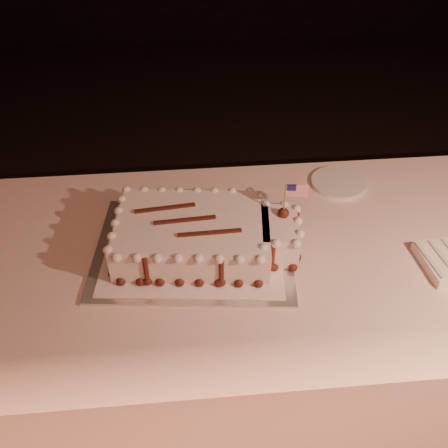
{
  "coord_description": "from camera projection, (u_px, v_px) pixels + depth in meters",
  "views": [
    {
      "loc": [
        -0.36,
        -0.32,
        1.67
      ],
      "look_at": [
        -0.27,
        0.63,
        0.84
      ],
      "focal_mm": 40.0,
      "sensor_mm": 36.0,
      "label": 1
    }
  ],
  "objects": [
    {
      "name": "side_plate",
      "position": [
        338.0,
        183.0,
        1.53
      ],
      "size": [
        0.17,
        0.17,
        0.01
      ],
      "primitive_type": "cylinder",
      "color": "silver",
      "rests_on": "banquet_table"
    },
    {
      "name": "banquet_table",
      "position": [
        311.0,
        334.0,
        1.57
      ],
      "size": [
        2.4,
        0.8,
        0.75
      ],
      "primitive_type": "cube",
      "color": "#F9CFC1",
      "rests_on": "ground"
    },
    {
      "name": "sheet_cake",
      "position": [
        204.0,
        235.0,
        1.28
      ],
      "size": [
        0.5,
        0.32,
        0.19
      ],
      "color": "white",
      "rests_on": "doily"
    },
    {
      "name": "doily",
      "position": [
        194.0,
        248.0,
        1.31
      ],
      "size": [
        0.5,
        0.4,
        0.0
      ],
      "primitive_type": "cube",
      "rotation": [
        0.0,
        0.0,
        -0.11
      ],
      "color": "white",
      "rests_on": "cake_board"
    },
    {
      "name": "cake_board",
      "position": [
        194.0,
        249.0,
        1.32
      ],
      "size": [
        0.55,
        0.44,
        0.01
      ],
      "primitive_type": "cube",
      "rotation": [
        0.0,
        0.0,
        -0.11
      ],
      "color": "silver",
      "rests_on": "banquet_table"
    }
  ]
}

